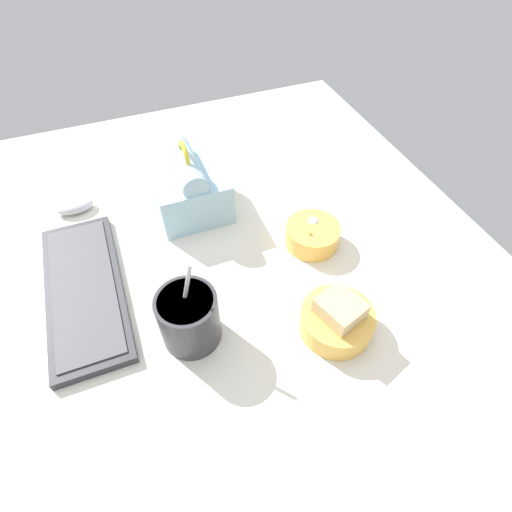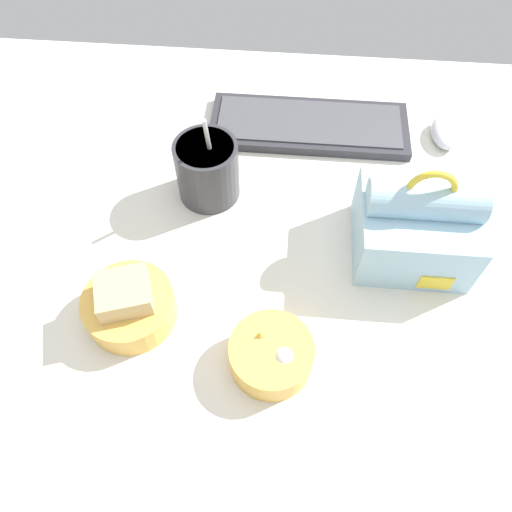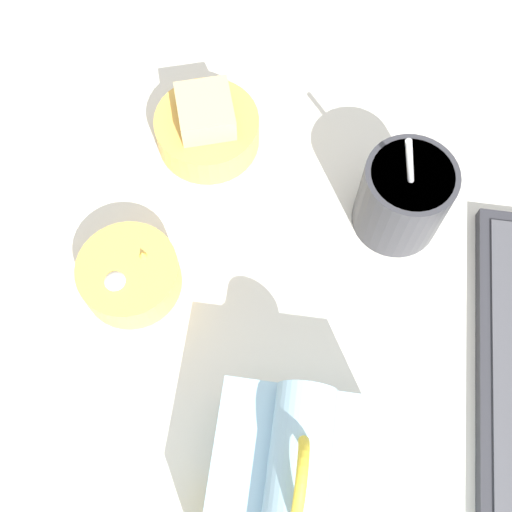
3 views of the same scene
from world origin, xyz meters
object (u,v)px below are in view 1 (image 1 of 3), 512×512
at_px(bento_bowl_snacks, 312,235).
at_px(computer_mouse, 74,206).
at_px(lunch_bag, 189,187).
at_px(soup_cup, 189,318).
at_px(bento_bowl_sandwich, 337,319).
at_px(keyboard, 84,289).

relative_size(bento_bowl_snacks, computer_mouse, 1.35).
height_order(lunch_bag, bento_bowl_snacks, lunch_bag).
xyz_separation_m(lunch_bag, soup_cup, (-0.34, 0.09, -0.01)).
xyz_separation_m(bento_bowl_sandwich, computer_mouse, (0.51, 0.42, -0.02)).
distance_m(bento_bowl_sandwich, bento_bowl_snacks, 0.22).
relative_size(bento_bowl_sandwich, bento_bowl_snacks, 1.14).
relative_size(keyboard, lunch_bag, 2.10).
bearing_deg(bento_bowl_sandwich, soup_cup, 71.67).
distance_m(lunch_bag, bento_bowl_snacks, 0.30).
height_order(bento_bowl_sandwich, bento_bowl_snacks, bento_bowl_sandwich).
xyz_separation_m(keyboard, bento_bowl_snacks, (-0.04, -0.48, 0.02)).
xyz_separation_m(soup_cup, bento_bowl_sandwich, (-0.08, -0.25, -0.03)).
bearing_deg(bento_bowl_sandwich, bento_bowl_snacks, -14.86).
xyz_separation_m(keyboard, soup_cup, (-0.17, -0.17, 0.05)).
bearing_deg(keyboard, lunch_bag, -57.87).
distance_m(soup_cup, computer_mouse, 0.46).
bearing_deg(lunch_bag, computer_mouse, 70.82).
height_order(lunch_bag, soup_cup, soup_cup).
relative_size(soup_cup, bento_bowl_snacks, 1.55).
bearing_deg(bento_bowl_snacks, soup_cup, 112.85).
height_order(soup_cup, computer_mouse, soup_cup).
relative_size(lunch_bag, bento_bowl_snacks, 1.53).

